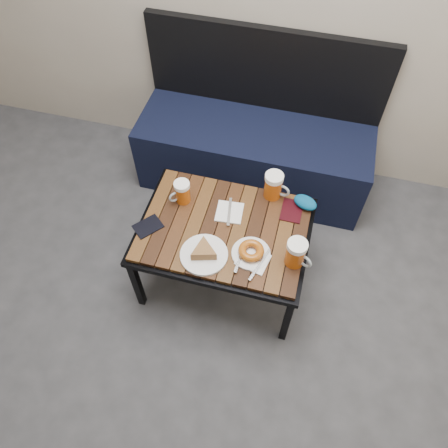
% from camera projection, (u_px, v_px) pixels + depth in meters
% --- Properties ---
extents(room_shell, '(4.00, 4.00, 4.00)m').
position_uv_depth(room_shell, '(54.00, 28.00, 0.84)').
color(room_shell, gray).
rests_on(room_shell, ground).
extents(bench, '(1.40, 0.50, 0.95)m').
position_uv_depth(bench, '(254.00, 148.00, 2.72)').
color(bench, black).
rests_on(bench, ground).
extents(cafe_table, '(0.84, 0.62, 0.47)m').
position_uv_depth(cafe_table, '(224.00, 232.00, 2.16)').
color(cafe_table, black).
rests_on(cafe_table, ground).
extents(beer_mug_left, '(0.11, 0.11, 0.13)m').
position_uv_depth(beer_mug_left, '(182.00, 192.00, 2.17)').
color(beer_mug_left, '#AF4A0E').
rests_on(beer_mug_left, cafe_table).
extents(beer_mug_centre, '(0.14, 0.10, 0.15)m').
position_uv_depth(beer_mug_centre, '(274.00, 186.00, 2.18)').
color(beer_mug_centre, '#AF4A0E').
rests_on(beer_mug_centre, cafe_table).
extents(beer_mug_right, '(0.14, 0.12, 0.15)m').
position_uv_depth(beer_mug_right, '(296.00, 253.00, 1.95)').
color(beer_mug_right, '#AF4A0E').
rests_on(beer_mug_right, cafe_table).
extents(plate_pie, '(0.22, 0.22, 0.06)m').
position_uv_depth(plate_pie, '(204.00, 253.00, 2.01)').
color(plate_pie, white).
rests_on(plate_pie, cafe_table).
extents(plate_bagel, '(0.18, 0.24, 0.05)m').
position_uv_depth(plate_bagel, '(251.00, 252.00, 2.02)').
color(plate_bagel, white).
rests_on(plate_bagel, cafe_table).
extents(napkin_left, '(0.14, 0.17, 0.01)m').
position_uv_depth(napkin_left, '(229.00, 212.00, 2.18)').
color(napkin_left, white).
rests_on(napkin_left, cafe_table).
extents(napkin_right, '(0.16, 0.14, 0.01)m').
position_uv_depth(napkin_right, '(253.00, 260.00, 2.02)').
color(napkin_right, white).
rests_on(napkin_right, cafe_table).
extents(passport_navy, '(0.16, 0.16, 0.01)m').
position_uv_depth(passport_navy, '(148.00, 226.00, 2.13)').
color(passport_navy, black).
rests_on(passport_navy, cafe_table).
extents(passport_burgundy, '(0.10, 0.14, 0.01)m').
position_uv_depth(passport_burgundy, '(292.00, 211.00, 2.18)').
color(passport_burgundy, black).
rests_on(passport_burgundy, cafe_table).
extents(knit_pouch, '(0.14, 0.12, 0.05)m').
position_uv_depth(knit_pouch, '(305.00, 202.00, 2.18)').
color(knit_pouch, navy).
rests_on(knit_pouch, cafe_table).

